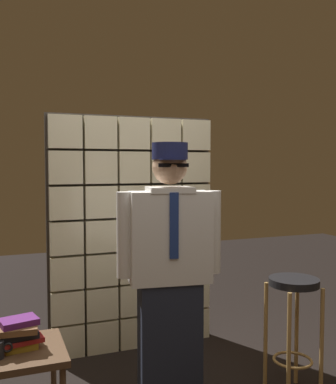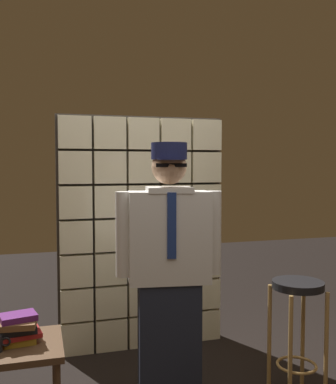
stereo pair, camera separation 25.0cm
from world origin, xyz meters
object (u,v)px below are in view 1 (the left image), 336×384
standing_person (170,271)px  bar_stool (293,309)px  book_stack (18,333)px  side_table (18,361)px

standing_person → bar_stool: bearing=-3.0°
standing_person → book_stack: size_ratio=5.91×
bar_stool → side_table: size_ratio=1.55×
bar_stool → side_table: bearing=174.5°
standing_person → book_stack: (-0.94, 0.01, -0.28)m
side_table → book_stack: size_ratio=1.81×
standing_person → book_stack: standing_person is taller
standing_person → bar_stool: (0.84, -0.17, -0.30)m
book_stack → bar_stool: bearing=-6.0°
standing_person → bar_stool: standing_person is taller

